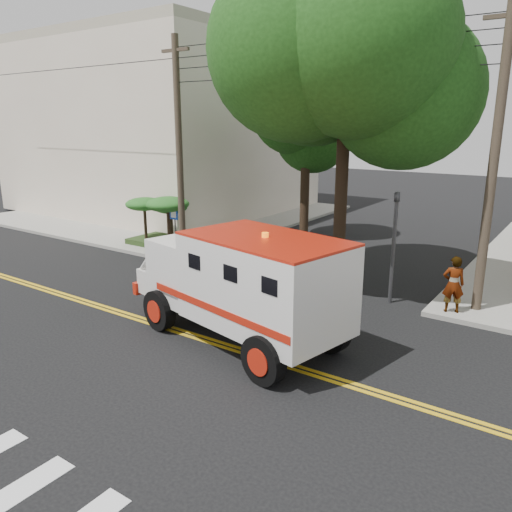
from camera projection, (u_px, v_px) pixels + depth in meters
The scene contains 12 objects.
ground at pixel (185, 333), 13.84m from camera, with size 100.00×100.00×0.00m, color black.
sidewalk_nw at pixel (172, 212), 31.96m from camera, with size 17.00×17.00×0.15m, color gray.
building_left at pixel (162, 130), 32.93m from camera, with size 16.00×14.00×10.00m, color beige.
utility_pole_left at pixel (179, 152), 20.51m from camera, with size 0.28×0.28×9.00m, color #382D23.
utility_pole_right at pixel (493, 165), 14.14m from camera, with size 0.28×0.28×9.00m, color #382D23.
tree_main at pixel (355, 72), 15.84m from camera, with size 6.08×5.70×9.85m.
tree_left at pixel (310, 121), 23.19m from camera, with size 4.48×4.20×7.70m.
traffic_signal at pixel (394, 236), 15.62m from camera, with size 0.15×0.18×3.60m.
accessibility_sign at pixel (175, 224), 21.79m from camera, with size 0.45×0.10×2.02m.
palm_planter at pixel (162, 213), 22.76m from camera, with size 3.52×2.63×2.36m.
armored_truck at pixel (242, 280), 12.93m from camera, with size 6.91×3.72×2.99m.
pedestrian_a at pixel (453, 284), 14.80m from camera, with size 0.63×0.41×1.73m, color gray.
Camera 1 is at (8.90, -9.42, 5.66)m, focal length 35.00 mm.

